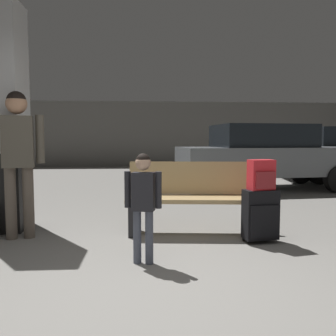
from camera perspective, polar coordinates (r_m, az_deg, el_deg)
The scene contains 9 objects.
ground_plane at distance 6.79m, azimuth -3.92°, elevation -5.77°, with size 18.00×18.00×0.10m, color gray.
garage_back_wall at distance 15.54m, azimuth -3.96°, elevation 5.44°, with size 18.00×0.12×2.80m, color slate.
structural_pillar at distance 5.07m, azimuth -25.11°, elevation 7.12°, with size 0.57×0.57×2.89m.
bench at distance 4.47m, azimuth 3.80°, elevation -4.79°, with size 1.64×0.68×0.89m.
suitcase at distance 4.20m, azimuth 14.60°, elevation -7.24°, with size 0.40×0.28×0.60m.
backpack_bright at distance 4.13m, azimuth 14.73°, elevation -1.12°, with size 0.31×0.24×0.34m.
child at distance 3.34m, azimuth -4.04°, elevation -4.53°, with size 0.35×0.23×1.04m.
adult at distance 4.50m, azimuth -22.89°, elevation 2.89°, with size 0.58×0.28×1.73m.
parked_car_near at distance 8.68m, azimuth 15.33°, elevation 2.03°, with size 4.25×2.10×1.51m.
Camera 1 is at (0.01, -2.68, 1.17)m, focal length 38.09 mm.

